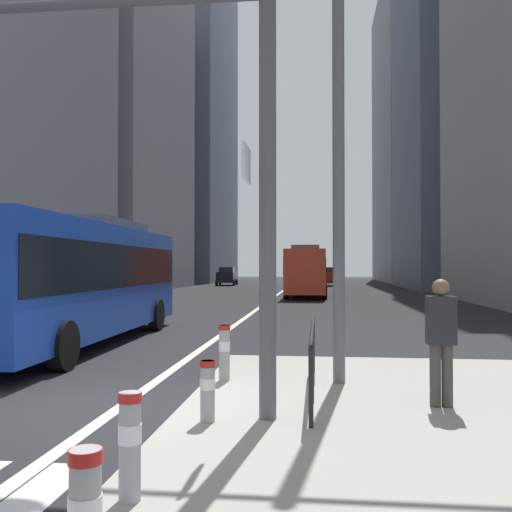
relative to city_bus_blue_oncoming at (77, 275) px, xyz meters
name	(u,v)px	position (x,y,z in m)	size (l,w,h in m)	color
ground_plane	(260,307)	(3.39, 13.93, -1.84)	(160.00, 160.00, 0.00)	black
lane_centre_line	(275,297)	(3.39, 23.93, -1.83)	(0.20, 80.00, 0.01)	beige
office_tower_left_mid	(106,120)	(-12.61, 34.50, 13.37)	(11.74, 20.00, 30.40)	gray
office_tower_left_far	(179,121)	(-12.61, 61.21, 20.09)	(13.02, 22.72, 43.85)	slate
office_tower_right_mid	(469,45)	(20.39, 39.93, 20.85)	(12.08, 17.21, 45.36)	slate
office_tower_right_far	(424,135)	(20.39, 62.59, 17.70)	(11.50, 22.82, 39.08)	gray
city_bus_blue_oncoming	(77,275)	(0.00, 0.00, 0.00)	(2.88, 11.00, 3.40)	#14389E
city_bus_red_receding	(307,269)	(5.51, 24.61, 0.00)	(2.72, 11.08, 3.40)	red
car_oncoming_mid	(227,276)	(-3.41, 45.53, -0.85)	(2.22, 4.55, 1.94)	black
car_receding_near	(331,276)	(7.64, 45.15, -0.84)	(2.07, 4.59, 1.94)	maroon
car_receding_far	(312,277)	(5.74, 43.65, -0.85)	(2.08, 4.35, 1.94)	silver
traffic_signal_gantry	(92,109)	(3.32, -7.04, 2.31)	(6.88, 0.65, 6.00)	#515156
street_lamp_post	(338,73)	(6.62, -4.73, 3.45)	(5.50, 0.32, 8.00)	#56565B
bollard_left	(130,440)	(4.74, -9.64, -1.19)	(0.20, 0.20, 0.89)	#99999E
bollard_right	(208,387)	(4.91, -7.25, -1.26)	(0.20, 0.20, 0.75)	#99999E
bollard_back	(224,350)	(4.71, -4.77, -1.17)	(0.20, 0.20, 0.93)	#99999E
pedestrian_railing	(312,347)	(6.19, -5.61, -0.98)	(0.06, 3.62, 0.98)	black
pedestrian_walking	(441,335)	(7.95, -6.18, -0.71)	(0.39, 0.25, 1.75)	#423D38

